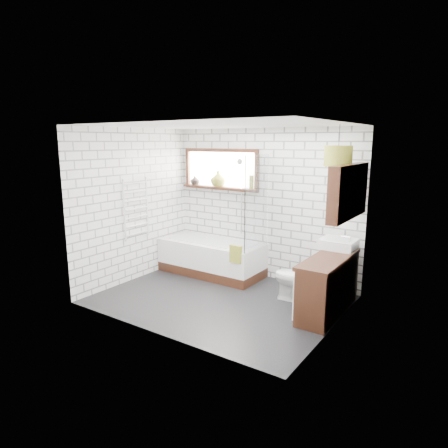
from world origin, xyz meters
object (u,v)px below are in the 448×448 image
Objects in this scene: vanity at (328,285)px; toilet at (297,278)px; pendant at (338,156)px; bathtub at (212,257)px; basin at (338,244)px.

vanity is 1.96× the size of toilet.
pendant is (0.49, 0.04, 1.75)m from toilet.
vanity is (2.27, -0.45, 0.09)m from bathtub.
bathtub is at bearing 173.37° from pendant.
bathtub is 2.28m from basin.
bathtub is 1.34× the size of vanity.
bathtub is at bearing -178.78° from basin.
vanity is at bearing -83.16° from basin.
bathtub is 2.31m from vanity.
basin reaches higher than vanity.
bathtub is at bearing -104.09° from toilet.
vanity is 0.68m from basin.
basin is 1.29m from pendant.
vanity reaches higher than bathtub.
basin is (-0.06, 0.50, 0.46)m from vanity.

